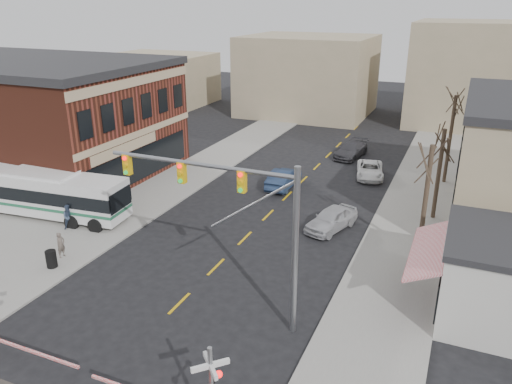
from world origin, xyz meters
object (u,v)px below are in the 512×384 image
pedestrian_near (61,245)px  car_a (331,219)px  transit_bus (44,193)px  traffic_signal_mast (240,208)px  trash_bin (51,259)px  car_b (284,178)px  pedestrian_far (69,217)px  car_d (351,150)px  car_c (370,170)px

pedestrian_near → car_a: bearing=-50.6°
transit_bus → pedestrian_near: size_ratio=7.99×
traffic_signal_mast → trash_bin: traffic_signal_mast is taller
transit_bus → car_b: bearing=42.3°
traffic_signal_mast → car_a: 12.46m
transit_bus → trash_bin: bearing=-43.6°
car_a → pedestrian_far: (-15.84, -6.98, 0.22)m
traffic_signal_mast → pedestrian_far: size_ratio=5.52×
car_b → pedestrian_far: 16.70m
trash_bin → pedestrian_near: (-0.34, 1.16, 0.27)m
transit_bus → car_d: bearing=53.9°
traffic_signal_mast → car_a: size_ratio=2.12×
trash_bin → car_c: car_c is taller
car_d → transit_bus: bearing=-117.0°
pedestrian_near → transit_bus: bearing=53.7°
car_c → car_d: size_ratio=0.94×
trash_bin → car_d: size_ratio=0.20×
car_c → car_d: car_d is taller
pedestrian_far → car_d: bearing=12.1°
transit_bus → car_c: transit_bus is taller
car_d → pedestrian_far: size_ratio=2.93×
trash_bin → pedestrian_far: pedestrian_far is taller
transit_bus → car_c: bearing=41.9°
traffic_signal_mast → pedestrian_near: traffic_signal_mast is taller
traffic_signal_mast → trash_bin: bearing=-180.0°
car_c → pedestrian_far: bearing=-143.1°
traffic_signal_mast → car_b: bearing=103.8°
car_a → pedestrian_near: size_ratio=2.84×
car_a → car_b: 8.47m
car_a → pedestrian_far: size_ratio=2.60×
trash_bin → traffic_signal_mast: bearing=0.0°
car_b → car_c: (5.98, 5.20, -0.12)m
car_a → pedestrian_near: pedestrian_near is taller
trash_bin → car_b: car_b is taller
transit_bus → pedestrian_far: (3.13, -1.15, -0.81)m
car_d → pedestrian_near: (-10.95, -26.88, 0.17)m
traffic_signal_mast → car_a: traffic_signal_mast is taller
traffic_signal_mast → car_c: traffic_signal_mast is taller
car_a → pedestrian_near: (-13.52, -10.20, 0.14)m
traffic_signal_mast → car_d: 28.49m
car_a → car_d: 16.88m
traffic_signal_mast → car_a: (1.35, 11.35, -4.95)m
traffic_signal_mast → pedestrian_far: bearing=163.2°
transit_bus → traffic_signal_mast: size_ratio=1.32×
car_b → car_c: bearing=-139.7°
transit_bus → car_a: transit_bus is taller
traffic_signal_mast → car_c: size_ratio=2.00×
trash_bin → car_b: size_ratio=0.21×
car_d → pedestrian_far: pedestrian_far is taller
car_c → traffic_signal_mast: bearing=-106.1°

